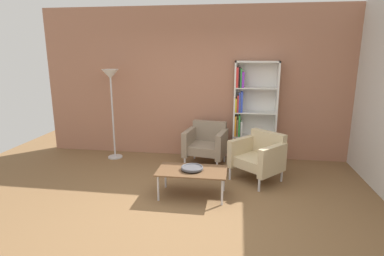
{
  "coord_description": "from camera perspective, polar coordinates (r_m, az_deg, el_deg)",
  "views": [
    {
      "loc": [
        0.7,
        -3.68,
        2.07
      ],
      "look_at": [
        0.03,
        0.84,
        0.95
      ],
      "focal_mm": 29.4,
      "sensor_mm": 36.0,
      "label": 1
    }
  ],
  "objects": [
    {
      "name": "ground_plane",
      "position": [
        4.27,
        -2.14,
        -15.18
      ],
      "size": [
        8.32,
        8.32,
        0.0
      ],
      "primitive_type": "plane",
      "color": "brown"
    },
    {
      "name": "brick_back_panel",
      "position": [
        6.21,
        1.94,
        8.03
      ],
      "size": [
        6.4,
        0.12,
        2.9
      ],
      "primitive_type": "cube",
      "color": "#A87056",
      "rests_on": "ground_plane"
    },
    {
      "name": "bookshelf_tall",
      "position": [
        6.04,
        10.49,
        2.55
      ],
      "size": [
        0.8,
        0.3,
        1.9
      ],
      "color": "silver",
      "rests_on": "ground_plane"
    },
    {
      "name": "coffee_table_low",
      "position": [
        4.59,
        0.02,
        -7.99
      ],
      "size": [
        1.0,
        0.56,
        0.4
      ],
      "color": "brown",
      "rests_on": "ground_plane"
    },
    {
      "name": "decorative_bowl",
      "position": [
        4.56,
        0.02,
        -7.22
      ],
      "size": [
        0.32,
        0.32,
        0.05
      ],
      "color": "#4C4C51",
      "rests_on": "coffee_table_low"
    },
    {
      "name": "armchair_spare_guest",
      "position": [
        5.25,
        12.05,
        -4.92
      ],
      "size": [
        0.95,
        0.94,
        0.78
      ],
      "rotation": [
        0.0,
        0.0,
        -0.72
      ],
      "color": "#C6B289",
      "rests_on": "ground_plane"
    },
    {
      "name": "armchair_by_bookshelf",
      "position": [
        5.84,
        2.61,
        -2.69
      ],
      "size": [
        0.81,
        0.77,
        0.78
      ],
      "rotation": [
        0.0,
        0.0,
        -0.17
      ],
      "color": "gray",
      "rests_on": "ground_plane"
    },
    {
      "name": "floor_lamp_torchiere",
      "position": [
        6.2,
        -14.5,
        7.59
      ],
      "size": [
        0.32,
        0.32,
        1.74
      ],
      "color": "silver",
      "rests_on": "ground_plane"
    }
  ]
}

